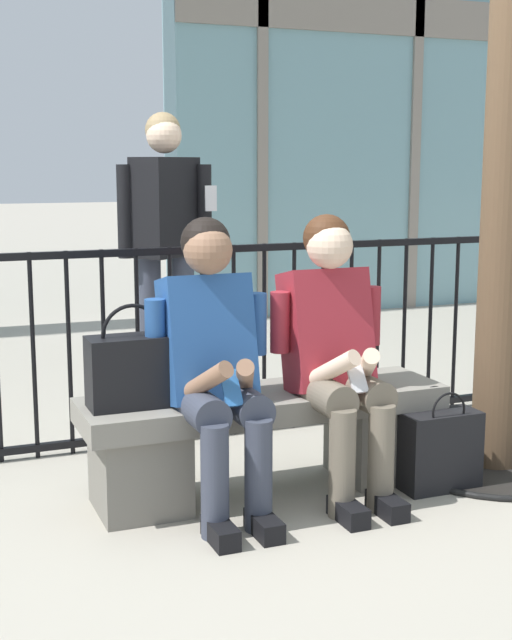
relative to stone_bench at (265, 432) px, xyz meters
The scene contains 8 objects.
ground_plane 0.27m from the stone_bench, ahead, with size 60.00×60.00×0.00m, color #A8A091.
stone_bench is the anchor object (origin of this frame).
seated_person_with_phone 0.48m from the stone_bench, 154.79° to the right, with size 0.52×0.66×1.21m.
seated_person_companion 0.48m from the stone_bench, 25.21° to the right, with size 0.52×0.66×1.21m.
handbag_on_bench 0.67m from the stone_bench, behind, with size 0.37×0.18×0.42m.
shopping_bag 0.78m from the stone_bench, 19.41° to the right, with size 0.35×0.17×0.45m.
bystander_at_railing 1.63m from the stone_bench, 90.34° to the left, with size 0.55×0.40×1.71m.
plaza_railing 0.87m from the stone_bench, 90.00° to the left, with size 9.65×0.04×1.01m.
Camera 1 is at (-1.43, -3.44, 1.42)m, focal length 49.82 mm.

